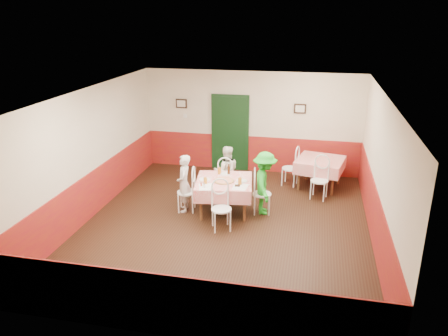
% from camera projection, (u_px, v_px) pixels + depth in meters
% --- Properties ---
extents(floor, '(7.00, 7.00, 0.00)m').
position_uv_depth(floor, '(226.00, 225.00, 9.32)').
color(floor, black).
rests_on(floor, ground).
extents(ceiling, '(7.00, 7.00, 0.00)m').
position_uv_depth(ceiling, '(226.00, 94.00, 8.37)').
color(ceiling, white).
rests_on(ceiling, back_wall).
extents(back_wall, '(6.00, 0.10, 2.80)m').
position_uv_depth(back_wall, '(252.00, 122.00, 12.07)').
color(back_wall, beige).
rests_on(back_wall, ground).
extents(front_wall, '(6.00, 0.10, 2.80)m').
position_uv_depth(front_wall, '(171.00, 250.00, 5.63)').
color(front_wall, beige).
rests_on(front_wall, ground).
extents(left_wall, '(0.10, 7.00, 2.80)m').
position_uv_depth(left_wall, '(90.00, 153.00, 9.43)').
color(left_wall, beige).
rests_on(left_wall, ground).
extents(right_wall, '(0.10, 7.00, 2.80)m').
position_uv_depth(right_wall, '(381.00, 174.00, 8.26)').
color(right_wall, beige).
rests_on(right_wall, ground).
extents(wainscot_back, '(6.00, 0.03, 1.00)m').
position_uv_depth(wainscot_back, '(251.00, 153.00, 12.36)').
color(wainscot_back, maroon).
rests_on(wainscot_back, ground).
extents(wainscot_front, '(6.00, 0.03, 1.00)m').
position_uv_depth(wainscot_front, '(174.00, 307.00, 5.94)').
color(wainscot_front, maroon).
rests_on(wainscot_front, ground).
extents(wainscot_left, '(0.03, 7.00, 1.00)m').
position_uv_depth(wainscot_left, '(95.00, 192.00, 9.74)').
color(wainscot_left, maroon).
rests_on(wainscot_left, ground).
extents(wainscot_right, '(0.03, 7.00, 1.00)m').
position_uv_depth(wainscot_right, '(374.00, 216.00, 8.57)').
color(wainscot_right, maroon).
rests_on(wainscot_right, ground).
extents(door, '(0.96, 0.06, 2.10)m').
position_uv_depth(door, '(230.00, 134.00, 12.26)').
color(door, black).
rests_on(door, ground).
extents(picture_left, '(0.32, 0.03, 0.26)m').
position_uv_depth(picture_left, '(181.00, 104.00, 12.26)').
color(picture_left, black).
rests_on(picture_left, back_wall).
extents(picture_right, '(0.32, 0.03, 0.26)m').
position_uv_depth(picture_right, '(300.00, 109.00, 11.61)').
color(picture_right, black).
rests_on(picture_right, back_wall).
extents(thermostat, '(0.10, 0.03, 0.10)m').
position_uv_depth(thermostat, '(185.00, 116.00, 12.36)').
color(thermostat, white).
rests_on(thermostat, back_wall).
extents(main_table, '(1.38, 1.38, 0.77)m').
position_uv_depth(main_table, '(224.00, 196.00, 9.81)').
color(main_table, red).
rests_on(main_table, ground).
extents(second_table, '(1.33, 1.33, 0.77)m').
position_uv_depth(second_table, '(319.00, 173.00, 11.20)').
color(second_table, red).
rests_on(second_table, ground).
extents(chair_left, '(0.47, 0.47, 0.90)m').
position_uv_depth(chair_left, '(186.00, 192.00, 9.84)').
color(chair_left, white).
rests_on(chair_left, ground).
extents(chair_right, '(0.48, 0.48, 0.90)m').
position_uv_depth(chair_right, '(262.00, 194.00, 9.74)').
color(chair_right, white).
rests_on(chair_right, ground).
extents(chair_far, '(0.44, 0.44, 0.90)m').
position_uv_depth(chair_far, '(226.00, 179.00, 10.58)').
color(chair_far, white).
rests_on(chair_far, ground).
extents(chair_near, '(0.55, 0.55, 0.90)m').
position_uv_depth(chair_near, '(221.00, 209.00, 8.99)').
color(chair_near, white).
rests_on(chair_near, ground).
extents(chair_second_a, '(0.50, 0.50, 0.90)m').
position_uv_depth(chair_second_a, '(290.00, 168.00, 11.32)').
color(chair_second_a, white).
rests_on(chair_second_a, ground).
extents(chair_second_b, '(0.50, 0.50, 0.90)m').
position_uv_depth(chair_second_b, '(319.00, 181.00, 10.48)').
color(chair_second_b, white).
rests_on(chair_second_b, ground).
extents(pizza, '(0.49, 0.49, 0.03)m').
position_uv_depth(pizza, '(224.00, 181.00, 9.62)').
color(pizza, '#B74723').
rests_on(pizza, main_table).
extents(plate_left, '(0.28, 0.28, 0.01)m').
position_uv_depth(plate_left, '(204.00, 179.00, 9.71)').
color(plate_left, white).
rests_on(plate_left, main_table).
extents(plate_right, '(0.28, 0.28, 0.01)m').
position_uv_depth(plate_right, '(242.00, 181.00, 9.64)').
color(plate_right, white).
rests_on(plate_right, main_table).
extents(plate_far, '(0.28, 0.28, 0.01)m').
position_uv_depth(plate_far, '(225.00, 174.00, 10.05)').
color(plate_far, white).
rests_on(plate_far, main_table).
extents(glass_a, '(0.09, 0.09, 0.14)m').
position_uv_depth(glass_a, '(205.00, 181.00, 9.46)').
color(glass_a, '#BF7219').
rests_on(glass_a, main_table).
extents(glass_b, '(0.09, 0.09, 0.15)m').
position_uv_depth(glass_b, '(240.00, 181.00, 9.43)').
color(glass_b, '#BF7219').
rests_on(glass_b, main_table).
extents(glass_c, '(0.09, 0.09, 0.15)m').
position_uv_depth(glass_c, '(219.00, 171.00, 10.03)').
color(glass_c, '#BF7219').
rests_on(glass_c, main_table).
extents(beer_bottle, '(0.07, 0.07, 0.23)m').
position_uv_depth(beer_bottle, '(229.00, 170.00, 9.99)').
color(beer_bottle, '#381C0A').
rests_on(beer_bottle, main_table).
extents(shaker_a, '(0.04, 0.04, 0.09)m').
position_uv_depth(shaker_a, '(204.00, 185.00, 9.32)').
color(shaker_a, silver).
rests_on(shaker_a, main_table).
extents(shaker_b, '(0.04, 0.04, 0.09)m').
position_uv_depth(shaker_b, '(204.00, 186.00, 9.26)').
color(shaker_b, silver).
rests_on(shaker_b, main_table).
extents(shaker_c, '(0.04, 0.04, 0.09)m').
position_uv_depth(shaker_c, '(201.00, 184.00, 9.35)').
color(shaker_c, '#B23319').
rests_on(shaker_c, main_table).
extents(menu_left, '(0.40, 0.47, 0.00)m').
position_uv_depth(menu_left, '(206.00, 187.00, 9.32)').
color(menu_left, white).
rests_on(menu_left, main_table).
extents(menu_right, '(0.32, 0.42, 0.00)m').
position_uv_depth(menu_right, '(240.00, 187.00, 9.32)').
color(menu_right, white).
rests_on(menu_right, main_table).
extents(wallet, '(0.12, 0.11, 0.02)m').
position_uv_depth(wallet, '(237.00, 186.00, 9.36)').
color(wallet, black).
rests_on(wallet, main_table).
extents(diner_left, '(0.42, 0.54, 1.32)m').
position_uv_depth(diner_left, '(184.00, 183.00, 9.77)').
color(diner_left, gray).
rests_on(diner_left, ground).
extents(diner_far, '(0.74, 0.65, 1.28)m').
position_uv_depth(diner_far, '(226.00, 171.00, 10.57)').
color(diner_far, gray).
rests_on(diner_far, ground).
extents(diner_right, '(0.68, 1.00, 1.43)m').
position_uv_depth(diner_right, '(265.00, 183.00, 9.64)').
color(diner_right, gray).
rests_on(diner_right, ground).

